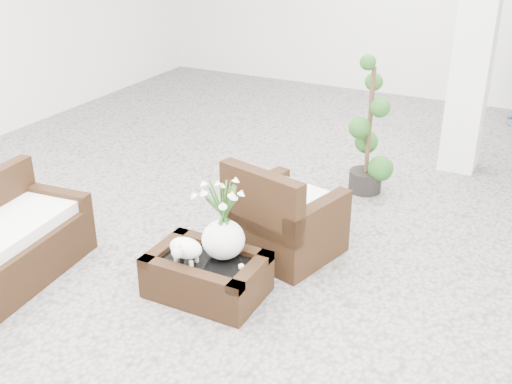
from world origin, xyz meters
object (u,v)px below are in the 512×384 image
at_px(armchair, 286,207).
at_px(topiary, 369,127).
at_px(loveseat, 0,238).
at_px(coffee_table, 207,276).

distance_m(armchair, topiary, 1.62).
bearing_deg(loveseat, coffee_table, -74.44).
height_order(armchair, topiary, topiary).
bearing_deg(coffee_table, loveseat, -159.06).
bearing_deg(coffee_table, armchair, 72.41).
bearing_deg(armchair, coffee_table, 87.06).
distance_m(coffee_table, armchair, 0.97).
bearing_deg(topiary, loveseat, -124.15).
height_order(coffee_table, armchair, armchair).
bearing_deg(topiary, armchair, -98.14).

